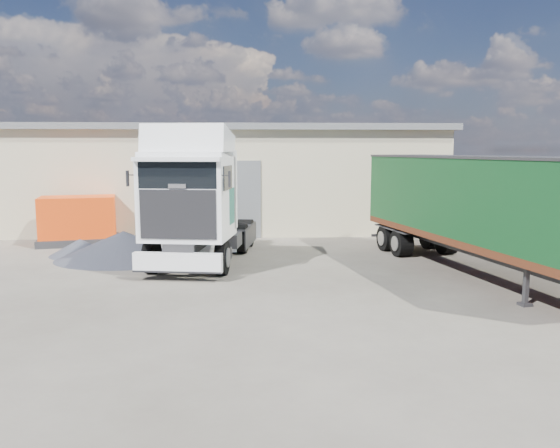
{
  "coord_description": "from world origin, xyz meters",
  "views": [
    {
      "loc": [
        -0.45,
        -15.23,
        4.06
      ],
      "look_at": [
        0.52,
        3.0,
        1.59
      ],
      "focal_mm": 35.0,
      "sensor_mm": 36.0,
      "label": 1
    }
  ],
  "objects_px": {
    "box_trailer": "(474,202)",
    "panel_van": "(196,227)",
    "orange_skip": "(78,223)",
    "tractor_unit": "(196,208)"
  },
  "relations": [
    {
      "from": "box_trailer",
      "to": "orange_skip",
      "type": "xyz_separation_m",
      "value": [
        -14.88,
        6.53,
        -1.46
      ]
    },
    {
      "from": "tractor_unit",
      "to": "panel_van",
      "type": "bearing_deg",
      "value": 104.96
    },
    {
      "from": "panel_van",
      "to": "tractor_unit",
      "type": "bearing_deg",
      "value": -107.56
    },
    {
      "from": "panel_van",
      "to": "orange_skip",
      "type": "bearing_deg",
      "value": 136.25
    },
    {
      "from": "orange_skip",
      "to": "tractor_unit",
      "type": "bearing_deg",
      "value": -53.86
    },
    {
      "from": "tractor_unit",
      "to": "orange_skip",
      "type": "height_order",
      "value": "tractor_unit"
    },
    {
      "from": "box_trailer",
      "to": "tractor_unit",
      "type": "bearing_deg",
      "value": 159.16
    },
    {
      "from": "box_trailer",
      "to": "panel_van",
      "type": "height_order",
      "value": "box_trailer"
    },
    {
      "from": "box_trailer",
      "to": "orange_skip",
      "type": "height_order",
      "value": "box_trailer"
    },
    {
      "from": "orange_skip",
      "to": "panel_van",
      "type": "bearing_deg",
      "value": -32.65
    }
  ]
}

